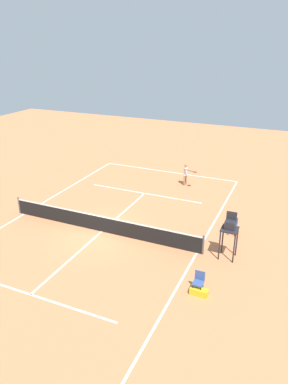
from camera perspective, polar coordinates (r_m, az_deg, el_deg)
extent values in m
plane|color=#D37A4C|center=(20.68, -6.64, -6.16)|extent=(60.00, 60.00, 0.00)
cube|color=white|center=(29.74, 3.92, 3.17)|extent=(11.04, 0.10, 0.01)
cube|color=white|center=(18.81, 8.27, -9.42)|extent=(0.10, 21.82, 0.01)
cube|color=white|center=(23.71, -18.29, -3.28)|extent=(0.10, 21.82, 0.01)
cube|color=white|center=(25.48, 0.10, -0.21)|extent=(8.28, 0.10, 0.01)
cube|color=white|center=(16.67, -17.36, -15.10)|extent=(8.28, 0.10, 0.01)
cube|color=white|center=(20.68, -6.64, -6.16)|extent=(0.10, 12.00, 0.01)
cylinder|color=#4C4C51|center=(18.47, 9.27, -8.20)|extent=(0.10, 0.10, 1.07)
cylinder|color=#4C4C51|center=(23.68, -18.99, -1.98)|extent=(0.10, 0.10, 1.07)
cube|color=black|center=(20.46, -6.70, -5.05)|extent=(11.64, 0.03, 0.91)
cube|color=white|center=(20.25, -6.76, -3.86)|extent=(11.64, 0.04, 0.06)
cylinder|color=#9E704C|center=(27.07, 6.59, 1.91)|extent=(0.12, 0.12, 0.76)
cylinder|color=#9E704C|center=(26.91, 6.34, 1.80)|extent=(0.12, 0.12, 0.76)
cylinder|color=white|center=(26.76, 6.53, 3.21)|extent=(0.28, 0.28, 0.60)
sphere|color=#9E704C|center=(26.60, 6.57, 4.17)|extent=(0.22, 0.22, 0.22)
cylinder|color=#9E704C|center=(26.89, 6.77, 3.37)|extent=(0.09, 0.09, 0.53)
cylinder|color=#9E704C|center=(26.39, 6.77, 3.45)|extent=(0.53, 0.26, 0.09)
cylinder|color=black|center=(26.18, 7.47, 3.25)|extent=(0.26, 0.12, 0.04)
ellipsoid|color=red|center=(26.02, 7.99, 3.11)|extent=(0.39, 0.37, 0.04)
sphere|color=#CCE033|center=(24.60, 5.45, -1.12)|extent=(0.07, 0.07, 0.07)
cylinder|color=#232328|center=(18.00, 13.93, -8.62)|extent=(0.07, 0.07, 1.55)
cylinder|color=#232328|center=(18.10, 11.74, -8.22)|extent=(0.07, 0.07, 1.55)
cylinder|color=#232328|center=(18.60, 14.34, -7.57)|extent=(0.07, 0.07, 1.55)
cylinder|color=#232328|center=(18.70, 12.23, -7.19)|extent=(0.07, 0.07, 1.55)
cube|color=#232328|center=(17.96, 13.29, -5.68)|extent=(0.80, 0.80, 0.06)
cube|color=#232328|center=(17.85, 13.35, -5.03)|extent=(0.50, 0.44, 0.40)
cube|color=#232328|center=(17.87, 13.58, -3.76)|extent=(0.50, 0.06, 0.50)
cylinder|color=#262626|center=(15.93, 8.88, -15.16)|extent=(0.04, 0.04, 0.45)
cylinder|color=#262626|center=(16.00, 7.63, -14.89)|extent=(0.04, 0.04, 0.45)
cylinder|color=#262626|center=(16.21, 9.23, -14.45)|extent=(0.04, 0.04, 0.45)
cylinder|color=#262626|center=(16.27, 8.00, -14.19)|extent=(0.04, 0.04, 0.45)
cube|color=#38518C|center=(15.95, 8.49, -13.94)|extent=(0.44, 0.44, 0.06)
cube|color=#38518C|center=(15.98, 8.76, -12.78)|extent=(0.44, 0.04, 0.44)
cylinder|color=#262626|center=(20.57, 14.05, -6.20)|extent=(0.04, 0.04, 0.45)
cylinder|color=#262626|center=(20.62, 13.08, -6.03)|extent=(0.04, 0.04, 0.45)
cylinder|color=#262626|center=(20.88, 14.23, -5.76)|extent=(0.04, 0.04, 0.45)
cylinder|color=#262626|center=(20.92, 13.28, -5.60)|extent=(0.04, 0.04, 0.45)
cube|color=#38518C|center=(20.63, 13.72, -5.27)|extent=(0.44, 0.44, 0.06)
cube|color=#38518C|center=(20.71, 13.90, -4.39)|extent=(0.44, 0.04, 0.44)
cube|color=yellow|center=(16.03, 8.61, -15.22)|extent=(0.76, 0.32, 0.30)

